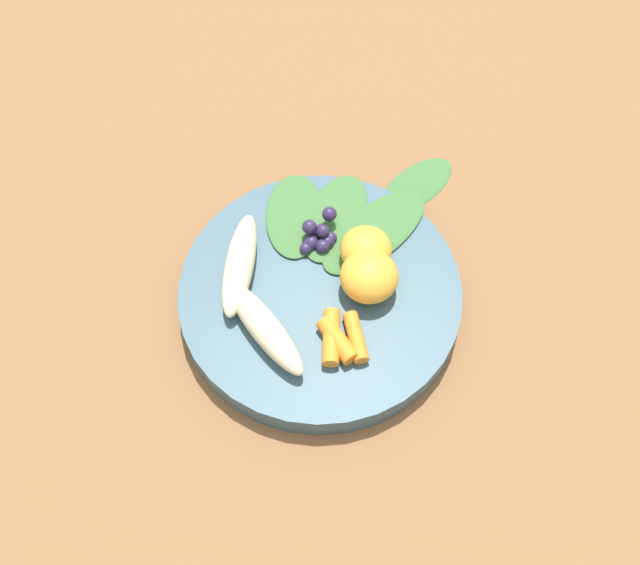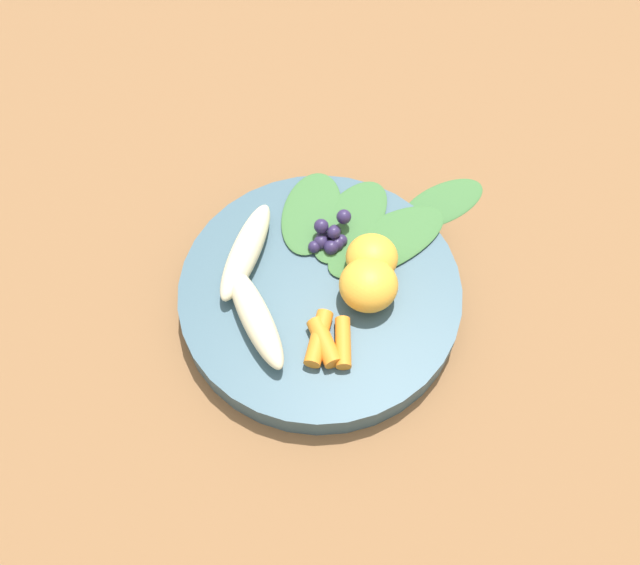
{
  "view_description": "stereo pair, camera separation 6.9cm",
  "coord_description": "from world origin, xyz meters",
  "px_view_note": "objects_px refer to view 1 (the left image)",
  "views": [
    {
      "loc": [
        0.34,
        -0.06,
        0.64
      ],
      "look_at": [
        0.0,
        0.0,
        0.04
      ],
      "focal_mm": 40.72,
      "sensor_mm": 36.0,
      "label": 1
    },
    {
      "loc": [
        0.35,
        0.01,
        0.64
      ],
      "look_at": [
        0.0,
        0.0,
        0.04
      ],
      "focal_mm": 40.72,
      "sensor_mm": 36.0,
      "label": 2
    }
  ],
  "objects_px": {
    "kale_leaf_stray": "(417,184)",
    "orange_segment_near": "(366,249)",
    "bowl": "(320,295)",
    "banana_peeled_left": "(265,328)",
    "banana_peeled_right": "(240,264)"
  },
  "relations": [
    {
      "from": "kale_leaf_stray",
      "to": "orange_segment_near",
      "type": "bearing_deg",
      "value": -161.06
    },
    {
      "from": "bowl",
      "to": "kale_leaf_stray",
      "type": "distance_m",
      "value": 0.18
    },
    {
      "from": "bowl",
      "to": "kale_leaf_stray",
      "type": "relative_size",
      "value": 2.69
    },
    {
      "from": "banana_peeled_left",
      "to": "kale_leaf_stray",
      "type": "xyz_separation_m",
      "value": [
        -0.17,
        0.19,
        -0.04
      ]
    },
    {
      "from": "bowl",
      "to": "orange_segment_near",
      "type": "bearing_deg",
      "value": 115.52
    },
    {
      "from": "orange_segment_near",
      "to": "bowl",
      "type": "bearing_deg",
      "value": -64.48
    },
    {
      "from": "bowl",
      "to": "orange_segment_near",
      "type": "distance_m",
      "value": 0.06
    },
    {
      "from": "banana_peeled_right",
      "to": "orange_segment_near",
      "type": "height_order",
      "value": "orange_segment_near"
    },
    {
      "from": "banana_peeled_left",
      "to": "kale_leaf_stray",
      "type": "distance_m",
      "value": 0.25
    },
    {
      "from": "orange_segment_near",
      "to": "kale_leaf_stray",
      "type": "xyz_separation_m",
      "value": [
        -0.1,
        0.08,
        -0.05
      ]
    },
    {
      "from": "bowl",
      "to": "banana_peeled_right",
      "type": "height_order",
      "value": "banana_peeled_right"
    },
    {
      "from": "banana_peeled_right",
      "to": "orange_segment_near",
      "type": "distance_m",
      "value": 0.12
    },
    {
      "from": "banana_peeled_right",
      "to": "kale_leaf_stray",
      "type": "bearing_deg",
      "value": 131.59
    },
    {
      "from": "banana_peeled_left",
      "to": "orange_segment_near",
      "type": "distance_m",
      "value": 0.13
    },
    {
      "from": "bowl",
      "to": "banana_peeled_left",
      "type": "xyz_separation_m",
      "value": [
        0.04,
        -0.06,
        0.03
      ]
    }
  ]
}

